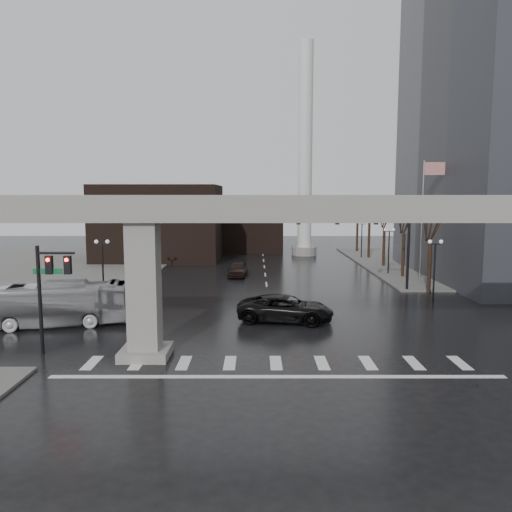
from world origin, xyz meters
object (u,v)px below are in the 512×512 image
(signal_mast_arm, at_px, (367,227))
(far_car, at_px, (238,269))
(city_bus, at_px, (47,304))
(pickup_truck, at_px, (286,308))

(signal_mast_arm, bearing_deg, far_car, 146.17)
(signal_mast_arm, relative_size, city_bus, 1.13)
(city_bus, xyz_separation_m, far_car, (11.91, 20.51, -0.68))
(signal_mast_arm, xyz_separation_m, far_car, (-11.98, 8.03, -5.02))
(city_bus, bearing_deg, signal_mast_arm, -74.02)
(city_bus, height_order, far_car, city_bus)
(signal_mast_arm, xyz_separation_m, pickup_truck, (-7.99, -11.22, -4.91))
(far_car, bearing_deg, signal_mast_arm, -30.13)
(pickup_truck, distance_m, far_car, 19.66)
(signal_mast_arm, height_order, pickup_truck, signal_mast_arm)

